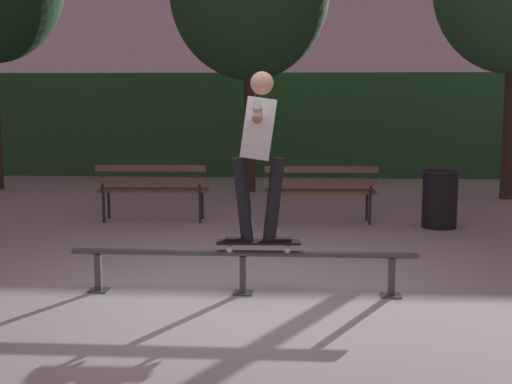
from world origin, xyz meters
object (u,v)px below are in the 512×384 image
object	(u,v)px
park_bench_leftmost	(152,185)
park_bench_left_center	(320,187)
skateboard	(258,243)
skateboarder	(259,142)
trash_can	(440,198)
grind_rail	(243,261)

from	to	relation	value
park_bench_leftmost	park_bench_left_center	size ratio (longest dim) A/B	1.00
skateboard	skateboarder	bearing A→B (deg)	2.39
skateboarder	park_bench_leftmost	bearing A→B (deg)	116.28
skateboard	trash_can	world-z (taller)	trash_can
skateboarder	park_bench_left_center	world-z (taller)	skateboarder
grind_rail	park_bench_leftmost	bearing A→B (deg)	114.34
trash_can	skateboarder	bearing A→B (deg)	-124.74
grind_rail	park_bench_left_center	distance (m)	3.67
skateboarder	trash_can	xyz separation A→B (m)	(2.34, 3.37, -1.01)
grind_rail	trash_can	world-z (taller)	trash_can
grind_rail	skateboard	world-z (taller)	skateboard
skateboard	skateboarder	world-z (taller)	skateboarder
park_bench_left_center	skateboard	bearing A→B (deg)	-100.87
skateboarder	park_bench_left_center	distance (m)	3.74
skateboard	park_bench_left_center	distance (m)	3.63
skateboard	park_bench_leftmost	bearing A→B (deg)	116.24
grind_rail	park_bench_leftmost	distance (m)	3.92
grind_rail	skateboard	distance (m)	0.23
trash_can	park_bench_left_center	bearing A→B (deg)	173.16
trash_can	park_bench_leftmost	bearing A→B (deg)	177.23
skateboarder	trash_can	world-z (taller)	skateboarder
skateboard	park_bench_leftmost	distance (m)	3.98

